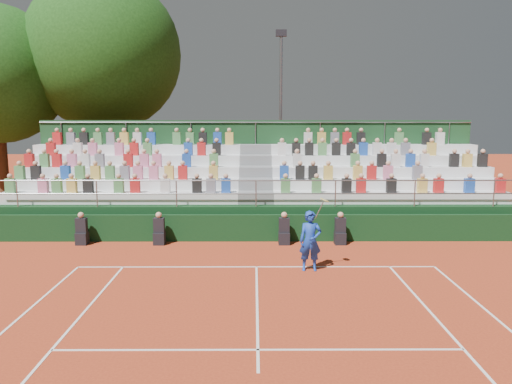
{
  "coord_description": "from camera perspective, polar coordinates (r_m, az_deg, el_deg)",
  "views": [
    {
      "loc": [
        -0.08,
        -14.81,
        4.62
      ],
      "look_at": [
        0.0,
        3.5,
        1.8
      ],
      "focal_mm": 35.0,
      "sensor_mm": 36.0,
      "label": 1
    }
  ],
  "objects": [
    {
      "name": "floodlight_mast",
      "position": [
        28.32,
        2.84,
        10.16
      ],
      "size": [
        0.6,
        0.25,
        9.25
      ],
      "color": "gray",
      "rests_on": "ground"
    },
    {
      "name": "line_officials",
      "position": [
        18.1,
        -4.55,
        -4.51
      ],
      "size": [
        9.73,
        0.4,
        1.19
      ],
      "color": "black",
      "rests_on": "ground"
    },
    {
      "name": "tree_east",
      "position": [
        28.96,
        -17.0,
        14.85
      ],
      "size": [
        8.26,
        8.26,
        12.02
      ],
      "color": "#332112",
      "rests_on": "ground"
    },
    {
      "name": "ground",
      "position": [
        15.52,
        0.05,
        -8.57
      ],
      "size": [
        90.0,
        90.0,
        0.0
      ],
      "primitive_type": "plane",
      "color": "#AE3B1D",
      "rests_on": "ground"
    },
    {
      "name": "courtside_wall",
      "position": [
        18.48,
        0.0,
        -4.13
      ],
      "size": [
        20.0,
        0.15,
        1.0
      ],
      "primitive_type": "cube",
      "color": "black",
      "rests_on": "ground"
    },
    {
      "name": "tennis_player",
      "position": [
        15.05,
        6.23,
        -5.57
      ],
      "size": [
        0.87,
        0.45,
        2.22
      ],
      "color": "#173EB2",
      "rests_on": "ground"
    },
    {
      "name": "grandstand",
      "position": [
        21.54,
        -0.1,
        -0.67
      ],
      "size": [
        20.0,
        5.2,
        4.4
      ],
      "color": "black",
      "rests_on": "ground"
    }
  ]
}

